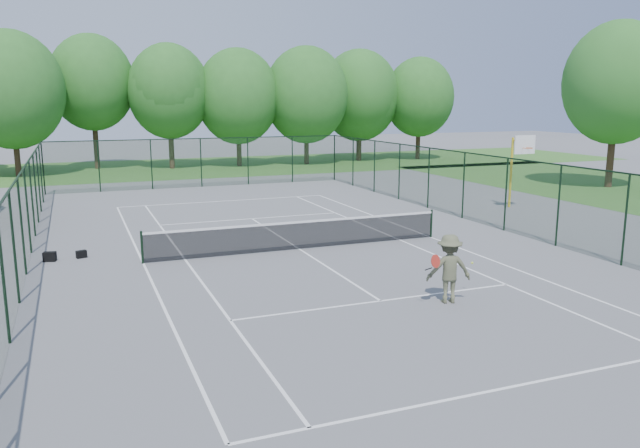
{
  "coord_description": "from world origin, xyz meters",
  "views": [
    {
      "loc": [
        -7.42,
        -20.66,
        5.28
      ],
      "look_at": [
        0.0,
        -2.0,
        1.3
      ],
      "focal_mm": 35.0,
      "sensor_mm": 36.0,
      "label": 1
    }
  ],
  "objects_px": {
    "tennis_net": "(300,234)",
    "sports_bag_a": "(50,257)",
    "tennis_player": "(449,269)",
    "basketball_goal": "(519,157)"
  },
  "relations": [
    {
      "from": "tennis_net",
      "to": "tennis_player",
      "type": "relative_size",
      "value": 5.8
    },
    {
      "from": "tennis_player",
      "to": "sports_bag_a",
      "type": "bearing_deg",
      "value": 139.28
    },
    {
      "from": "tennis_net",
      "to": "tennis_player",
      "type": "distance_m",
      "value": 7.32
    },
    {
      "from": "tennis_net",
      "to": "sports_bag_a",
      "type": "height_order",
      "value": "tennis_net"
    },
    {
      "from": "tennis_net",
      "to": "sports_bag_a",
      "type": "distance_m",
      "value": 8.49
    },
    {
      "from": "tennis_net",
      "to": "tennis_player",
      "type": "bearing_deg",
      "value": -77.12
    },
    {
      "from": "sports_bag_a",
      "to": "tennis_player",
      "type": "xyz_separation_m",
      "value": [
        9.99,
        -8.6,
        0.76
      ]
    },
    {
      "from": "tennis_net",
      "to": "sports_bag_a",
      "type": "relative_size",
      "value": 27.71
    },
    {
      "from": "tennis_net",
      "to": "basketball_goal",
      "type": "bearing_deg",
      "value": 17.89
    },
    {
      "from": "tennis_net",
      "to": "tennis_player",
      "type": "height_order",
      "value": "tennis_player"
    }
  ]
}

